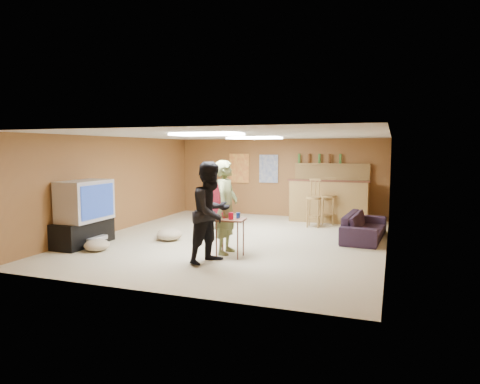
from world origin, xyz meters
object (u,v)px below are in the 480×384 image
(person_olive, at_px, (226,207))
(tray_table, at_px, (230,238))
(tv_body, at_px, (85,201))
(sofa, at_px, (364,226))
(person_black, at_px, (211,213))
(bar_counter, at_px, (329,201))

(person_olive, height_order, tray_table, person_olive)
(tv_body, xyz_separation_m, person_olive, (2.87, 0.35, -0.04))
(person_olive, distance_m, sofa, 3.21)
(person_black, bearing_deg, tray_table, 1.79)
(bar_counter, xyz_separation_m, sofa, (1.03, -1.96, -0.28))
(tv_body, distance_m, person_black, 2.89)
(bar_counter, distance_m, person_olive, 4.31)
(bar_counter, xyz_separation_m, person_black, (-1.28, -4.78, 0.31))
(bar_counter, distance_m, tray_table, 4.47)
(bar_counter, height_order, sofa, bar_counter)
(tray_table, bearing_deg, person_olive, 125.68)
(bar_counter, relative_size, person_olive, 1.17)
(person_black, height_order, sofa, person_black)
(bar_counter, height_order, tray_table, bar_counter)
(bar_counter, xyz_separation_m, person_olive, (-1.28, -4.10, 0.31))
(tray_table, bearing_deg, person_black, -108.41)
(tv_body, relative_size, person_olive, 0.64)
(person_olive, bearing_deg, tv_body, 95.49)
(person_olive, bearing_deg, person_black, 178.74)
(tv_body, height_order, tray_table, tv_body)
(sofa, height_order, tray_table, tray_table)
(bar_counter, relative_size, person_black, 1.17)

